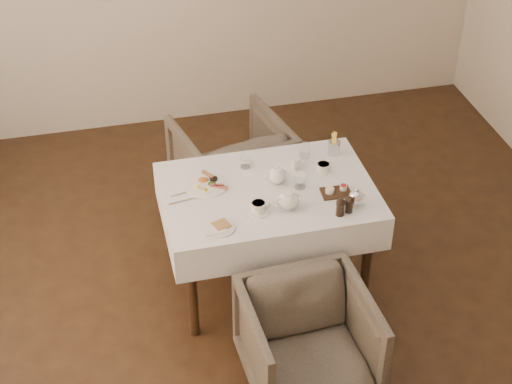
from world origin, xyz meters
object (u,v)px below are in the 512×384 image
object	(u,v)px
breakfast_plate	(206,184)
teapot_centre	(277,174)
table	(268,205)
armchair_near	(308,343)
armchair_far	(232,164)

from	to	relation	value
breakfast_plate	teapot_centre	world-z (taller)	teapot_centre
table	teapot_centre	xyz separation A→B (m)	(0.07, 0.06, 0.18)
breakfast_plate	table	bearing A→B (deg)	-27.45
armchair_near	breakfast_plate	size ratio (longest dim) A/B	2.63
table	breakfast_plate	world-z (taller)	breakfast_plate
armchair_near	armchair_far	size ratio (longest dim) A/B	0.93
breakfast_plate	armchair_near	bearing A→B (deg)	-76.68
armchair_far	teapot_centre	distance (m)	0.97
armchair_far	table	bearing A→B (deg)	79.46
teapot_centre	armchair_near	bearing A→B (deg)	-100.64
armchair_near	armchair_far	distance (m)	1.75
armchair_far	teapot_centre	world-z (taller)	teapot_centre
breakfast_plate	teapot_centre	bearing A→B (deg)	-17.23
armchair_far	teapot_centre	xyz separation A→B (m)	(0.11, -0.84, 0.48)
teapot_centre	armchair_far	bearing A→B (deg)	90.30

